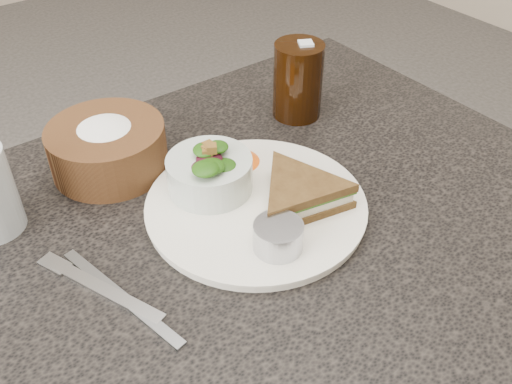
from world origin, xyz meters
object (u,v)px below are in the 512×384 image
at_px(bread_basket, 107,141).
at_px(dinner_plate, 256,206).
at_px(cola_glass, 298,77).
at_px(dressing_ramekin, 278,237).
at_px(sandwich, 299,194).
at_px(salad_bowl, 209,169).

bearing_deg(bread_basket, dinner_plate, -60.85).
distance_m(dinner_plate, cola_glass, 0.26).
distance_m(dressing_ramekin, bread_basket, 0.29).
bearing_deg(sandwich, bread_basket, 134.04).
height_order(dinner_plate, bread_basket, bread_basket).
bearing_deg(salad_bowl, sandwich, -54.23).
distance_m(dinner_plate, dressing_ramekin, 0.09).
bearing_deg(salad_bowl, cola_glass, 21.84).
bearing_deg(dressing_ramekin, dinner_plate, 70.53).
bearing_deg(sandwich, dinner_plate, 148.23).
relative_size(dressing_ramekin, bread_basket, 0.36).
xyz_separation_m(sandwich, salad_bowl, (-0.07, 0.10, 0.01)).
bearing_deg(dressing_ramekin, sandwich, 32.23).
relative_size(bread_basket, cola_glass, 1.23).
bearing_deg(salad_bowl, dressing_ramekin, -89.26).
xyz_separation_m(dinner_plate, salad_bowl, (-0.03, 0.06, 0.04)).
height_order(dressing_ramekin, bread_basket, bread_basket).
bearing_deg(cola_glass, sandwich, -129.50).
bearing_deg(sandwich, cola_glass, 61.98).
bearing_deg(salad_bowl, bread_basket, 120.13).
xyz_separation_m(sandwich, dressing_ramekin, (-0.07, -0.04, -0.00)).
bearing_deg(dinner_plate, salad_bowl, 116.84).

